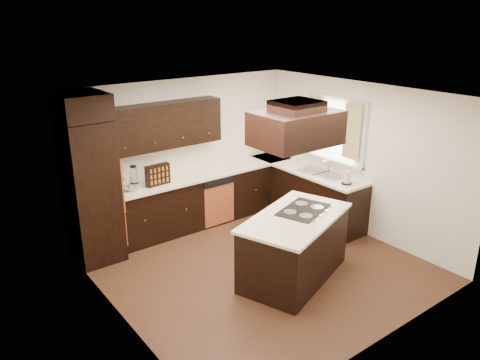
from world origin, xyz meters
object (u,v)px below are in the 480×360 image
(spice_rack, at_px, (158,175))
(oven_column, at_px, (91,192))
(range_hood, at_px, (296,128))
(island, at_px, (294,248))

(spice_rack, bearing_deg, oven_column, 176.48)
(oven_column, xyz_separation_m, spice_rack, (1.08, 0.01, 0.03))
(oven_column, bearing_deg, spice_rack, 0.65)
(range_hood, bearing_deg, island, 25.29)
(oven_column, xyz_separation_m, range_hood, (1.88, -2.25, 1.10))
(oven_column, relative_size, spice_rack, 5.20)
(oven_column, xyz_separation_m, island, (1.98, -2.20, -0.62))
(island, xyz_separation_m, spice_rack, (-0.90, 2.22, 0.65))
(range_hood, relative_size, spice_rack, 2.58)
(oven_column, distance_m, island, 3.03)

